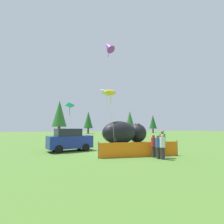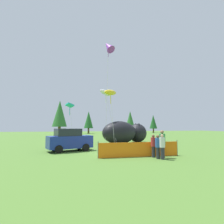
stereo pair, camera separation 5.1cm
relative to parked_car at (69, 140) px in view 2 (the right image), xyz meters
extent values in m
plane|color=#4C752D|center=(3.65, -1.57, -0.98)|extent=(120.00, 120.00, 0.00)
cube|color=navy|center=(0.04, 0.01, -0.17)|extent=(4.15, 2.79, 1.07)
cube|color=#1E232D|center=(-0.14, -0.05, 0.68)|extent=(2.48, 2.11, 0.64)
cylinder|color=black|center=(0.90, 1.16, -0.66)|extent=(0.69, 0.43, 0.65)
cylinder|color=black|center=(1.42, -0.36, -0.66)|extent=(0.69, 0.43, 0.65)
cylinder|color=black|center=(-1.34, 0.39, -0.66)|extent=(0.69, 0.43, 0.65)
cylinder|color=black|center=(-0.82, -1.13, -0.66)|extent=(0.69, 0.43, 0.65)
cube|color=#267F33|center=(7.69, -1.56, -0.55)|extent=(0.63, 0.63, 0.03)
cube|color=#267F33|center=(7.73, -1.30, -0.30)|extent=(0.53, 0.11, 0.50)
cylinder|color=#A5A5AD|center=(7.89, -1.83, -0.76)|extent=(0.02, 0.02, 0.43)
cylinder|color=#A5A5AD|center=(7.42, -1.76, -0.76)|extent=(0.02, 0.02, 0.43)
cylinder|color=#A5A5AD|center=(7.96, -1.36, -0.76)|extent=(0.02, 0.02, 0.43)
cylinder|color=#A5A5AD|center=(7.49, -1.29, -0.76)|extent=(0.02, 0.02, 0.43)
ellipsoid|color=black|center=(6.02, 4.82, 0.43)|extent=(5.90, 5.02, 2.81)
ellipsoid|color=white|center=(6.02, 4.82, -0.21)|extent=(3.93, 3.48, 1.27)
sphere|color=black|center=(9.01, 6.53, 0.29)|extent=(2.53, 2.53, 2.53)
cone|color=black|center=(9.01, 7.16, 1.30)|extent=(0.71, 0.71, 0.76)
cone|color=black|center=(9.01, 5.89, 1.30)|extent=(0.71, 0.71, 0.76)
cube|color=orange|center=(4.97, -4.16, -0.46)|extent=(6.02, 0.18, 1.05)
cylinder|color=#4C4C51|center=(1.95, -4.09, -0.40)|extent=(0.05, 0.05, 1.15)
cylinder|color=#4C4C51|center=(7.98, -4.23, -0.40)|extent=(0.05, 0.05, 1.15)
cylinder|color=#2D2D38|center=(6.36, -4.91, -0.52)|extent=(0.28, 0.28, 0.91)
cylinder|color=#338C4C|center=(6.36, -4.91, 0.31)|extent=(0.42, 0.42, 0.76)
sphere|color=#8C6647|center=(6.36, -4.91, 0.81)|extent=(0.25, 0.25, 0.25)
cylinder|color=#2D2D38|center=(5.85, -4.57, -0.60)|extent=(0.24, 0.24, 0.76)
cylinder|color=#B72D2D|center=(5.85, -4.57, 0.10)|extent=(0.35, 0.35, 0.63)
sphere|color=brown|center=(5.85, -4.57, 0.52)|extent=(0.21, 0.21, 0.21)
cylinder|color=#2D2D38|center=(6.08, -5.42, -0.59)|extent=(0.25, 0.25, 0.79)
cylinder|color=silver|center=(6.08, -5.42, 0.14)|extent=(0.36, 0.36, 0.66)
sphere|color=tan|center=(6.08, -5.42, 0.57)|extent=(0.21, 0.21, 0.21)
cylinder|color=#2D2D38|center=(5.90, -5.14, -0.60)|extent=(0.24, 0.24, 0.76)
cylinder|color=#2D59A5|center=(5.90, -5.14, 0.10)|extent=(0.35, 0.35, 0.63)
sphere|color=brown|center=(5.90, -5.14, 0.52)|extent=(0.21, 0.21, 0.21)
cylinder|color=silver|center=(4.56, 2.59, 2.04)|extent=(0.27, 0.95, 6.04)
ellipsoid|color=yellow|center=(4.44, 3.05, 5.06)|extent=(2.35, 2.89, 1.03)
cylinder|color=yellow|center=(4.44, 3.05, 4.36)|extent=(0.06, 0.06, 1.20)
cylinder|color=silver|center=(4.16, 3.71, 4.95)|extent=(0.42, 0.40, 11.86)
cone|color=purple|center=(4.35, 3.89, 10.88)|extent=(1.81, 1.98, 1.74)
cylinder|color=purple|center=(4.35, 3.89, 10.18)|extent=(0.06, 0.06, 1.20)
cylinder|color=silver|center=(0.18, 6.73, 1.48)|extent=(0.56, 0.86, 4.93)
cube|color=#19B2B2|center=(-0.09, 7.14, 3.95)|extent=(1.23, 1.18, 0.61)
cylinder|color=#19B2B2|center=(-0.09, 7.14, 3.25)|extent=(0.06, 0.06, 1.20)
cylinder|color=silver|center=(4.76, 4.17, 2.24)|extent=(0.83, 2.62, 6.46)
ellipsoid|color=white|center=(4.36, 5.46, 5.47)|extent=(2.08, 1.84, 0.92)
cylinder|color=white|center=(4.36, 5.46, 4.77)|extent=(0.06, 0.06, 1.20)
cylinder|color=brown|center=(17.67, 34.36, -0.17)|extent=(0.52, 0.52, 1.61)
cone|color=#2D6B2D|center=(17.67, 34.36, 3.21)|extent=(2.84, 2.84, 5.16)
cylinder|color=brown|center=(26.66, 37.03, -0.28)|extent=(0.45, 0.45, 1.40)
cone|color=#1E5623|center=(26.66, 37.03, 2.67)|extent=(2.47, 2.47, 4.50)
cylinder|color=brown|center=(-2.68, 29.29, 0.05)|extent=(0.66, 0.66, 2.05)
cone|color=#2D6B2D|center=(-2.68, 29.29, 4.36)|extent=(3.61, 3.61, 6.57)
cylinder|color=brown|center=(5.25, 36.45, -0.19)|extent=(0.51, 0.51, 1.58)
cone|color=#236028|center=(5.25, 36.45, 3.13)|extent=(2.78, 2.78, 5.05)
camera|label=1|loc=(0.05, -16.11, 1.23)|focal=28.00mm
camera|label=2|loc=(0.10, -16.12, 1.23)|focal=28.00mm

